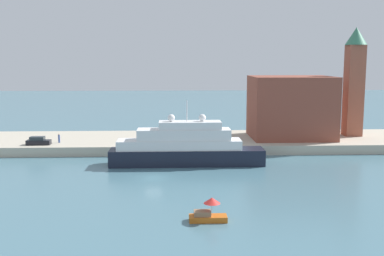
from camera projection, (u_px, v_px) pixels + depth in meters
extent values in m
plane|color=slate|center=(153.00, 178.00, 71.36)|extent=(400.00, 400.00, 0.00)
cube|color=#B7AD99|center=(158.00, 142.00, 96.95)|extent=(110.00, 20.03, 1.80)
cube|color=black|center=(187.00, 157.00, 80.07)|extent=(26.25, 4.73, 2.75)
cube|color=white|center=(179.00, 144.00, 79.70)|extent=(21.00, 4.35, 1.61)
cube|color=white|center=(184.00, 134.00, 79.48)|extent=(15.75, 3.97, 1.85)
cube|color=white|center=(190.00, 125.00, 79.29)|extent=(10.50, 3.60, 1.29)
cylinder|color=silver|center=(187.00, 111.00, 78.92)|extent=(0.16, 0.16, 3.54)
sphere|color=white|center=(202.00, 118.00, 79.19)|extent=(1.21, 1.21, 1.21)
sphere|color=white|center=(171.00, 118.00, 78.98)|extent=(1.21, 1.21, 1.21)
cube|color=#C66019|center=(208.00, 218.00, 52.24)|extent=(4.23, 1.62, 0.65)
cube|color=#8C6647|center=(202.00, 213.00, 52.13)|extent=(1.86, 1.30, 0.57)
cylinder|color=#B2B2B2|center=(212.00, 209.00, 52.11)|extent=(0.06, 0.06, 1.42)
cone|color=red|center=(212.00, 200.00, 51.96)|extent=(1.87, 1.87, 0.65)
cube|color=brown|center=(291.00, 107.00, 96.43)|extent=(16.39, 12.88, 12.65)
cube|color=#93513D|center=(354.00, 91.00, 98.51)|extent=(3.44, 3.44, 19.04)
cone|color=#387A5B|center=(356.00, 36.00, 96.86)|extent=(4.47, 4.47, 3.61)
cube|color=black|center=(39.00, 142.00, 89.04)|extent=(4.46, 1.69, 0.90)
cube|color=#262D33|center=(37.00, 138.00, 88.92)|extent=(2.68, 1.52, 0.66)
cylinder|color=#334C8C|center=(59.00, 139.00, 91.16)|extent=(0.36, 0.36, 1.53)
sphere|color=tan|center=(59.00, 134.00, 91.03)|extent=(0.24, 0.24, 0.24)
cylinder|color=black|center=(191.00, 143.00, 88.42)|extent=(0.37, 0.37, 0.79)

